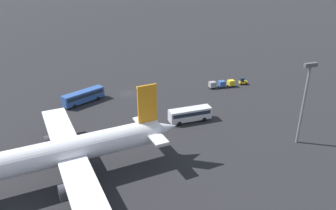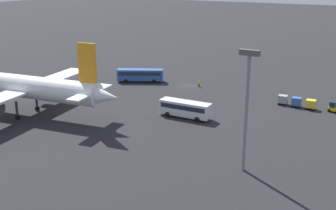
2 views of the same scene
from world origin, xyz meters
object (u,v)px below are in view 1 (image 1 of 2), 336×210
object	(u,v)px
airplane	(62,153)
cargo_cart_blue	(222,84)
cargo_cart_yellow	(231,83)
baggage_tug	(243,81)
worker_person	(137,89)
shuttle_bus_near	(83,96)
shuttle_bus_far	(190,114)
cargo_cart_grey	(212,85)

from	to	relation	value
airplane	cargo_cart_blue	distance (m)	57.07
cargo_cart_yellow	cargo_cart_blue	bearing A→B (deg)	-4.27
cargo_cart_yellow	airplane	bearing A→B (deg)	33.02
baggage_tug	airplane	bearing A→B (deg)	39.19
worker_person	airplane	bearing A→B (deg)	59.80
shuttle_bus_near	shuttle_bus_far	world-z (taller)	shuttle_bus_near
cargo_cart_grey	cargo_cart_blue	bearing A→B (deg)	175.63
shuttle_bus_far	airplane	bearing A→B (deg)	25.01
cargo_cart_yellow	cargo_cart_blue	size ratio (longest dim) A/B	1.00
baggage_tug	shuttle_bus_near	bearing A→B (deg)	6.89
shuttle_bus_far	shuttle_bus_near	bearing A→B (deg)	-40.83
shuttle_bus_near	baggage_tug	world-z (taller)	shuttle_bus_near
airplane	worker_person	size ratio (longest dim) A/B	25.70
worker_person	cargo_cart_blue	distance (m)	25.56
airplane	worker_person	bearing A→B (deg)	-128.18
airplane	worker_person	world-z (taller)	airplane
worker_person	cargo_cart_grey	distance (m)	22.58
shuttle_bus_far	baggage_tug	size ratio (longest dim) A/B	4.07
worker_person	baggage_tug	bearing A→B (deg)	172.98
airplane	cargo_cart_blue	world-z (taller)	airplane
shuttle_bus_near	worker_person	distance (m)	15.87
cargo_cart_yellow	cargo_cart_blue	distance (m)	3.00
shuttle_bus_near	baggage_tug	bearing A→B (deg)	151.09
cargo_cart_yellow	shuttle_bus_far	bearing A→B (deg)	40.89
shuttle_bus_far	worker_person	size ratio (longest dim) A/B	5.97
airplane	shuttle_bus_far	world-z (taller)	airplane
airplane	baggage_tug	bearing A→B (deg)	-156.65
airplane	cargo_cart_blue	size ratio (longest dim) A/B	21.07
cargo_cart_yellow	cargo_cart_grey	world-z (taller)	same
shuttle_bus_near	cargo_cart_grey	distance (m)	37.70
worker_person	cargo_cart_grey	size ratio (longest dim) A/B	0.82
shuttle_bus_far	cargo_cart_grey	xyz separation A→B (m)	(-14.33, -18.03, -0.76)
airplane	worker_person	distance (m)	43.06
worker_person	cargo_cart_yellow	xyz separation A→B (m)	(-28.15, 4.70, 0.32)
shuttle_bus_far	baggage_tug	xyz separation A→B (m)	(-24.78, -18.26, -1.01)
shuttle_bus_near	worker_person	size ratio (longest dim) A/B	6.70
shuttle_bus_far	worker_person	world-z (taller)	shuttle_bus_far
baggage_tug	cargo_cart_yellow	xyz separation A→B (m)	(4.48, 0.68, 0.25)
shuttle_bus_far	cargo_cart_grey	distance (m)	23.05
shuttle_bus_near	baggage_tug	xyz separation A→B (m)	(-48.12, 0.81, -1.05)
shuttle_bus_near	worker_person	world-z (taller)	shuttle_bus_near
baggage_tug	worker_person	size ratio (longest dim) A/B	1.47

